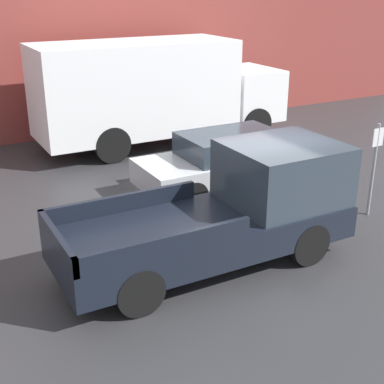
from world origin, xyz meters
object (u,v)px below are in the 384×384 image
(car, at_px, (227,160))
(parking_sign, at_px, (374,164))
(delivery_truck, at_px, (153,90))
(pickup_truck, at_px, (233,209))

(car, distance_m, parking_sign, 3.55)
(car, distance_m, delivery_truck, 4.61)
(pickup_truck, distance_m, parking_sign, 3.82)
(pickup_truck, distance_m, car, 3.64)
(pickup_truck, bearing_deg, delivery_truck, 75.99)
(pickup_truck, xyz_separation_m, car, (1.84, 3.13, -0.23))
(delivery_truck, relative_size, parking_sign, 3.81)
(car, xyz_separation_m, parking_sign, (1.97, -2.93, 0.45))
(pickup_truck, xyz_separation_m, parking_sign, (3.80, 0.20, 0.21))
(pickup_truck, bearing_deg, parking_sign, 3.07)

